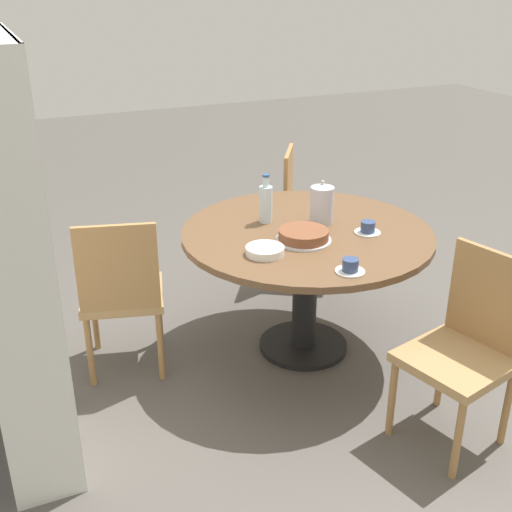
{
  "coord_description": "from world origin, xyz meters",
  "views": [
    {
      "loc": [
        -2.78,
        1.54,
        2.0
      ],
      "look_at": [
        0.0,
        0.3,
        0.63
      ],
      "focal_mm": 45.0,
      "sensor_mm": 36.0,
      "label": 1
    }
  ],
  "objects_px": {
    "chair_c": "(307,211)",
    "bookshelf": "(15,263)",
    "cup_b": "(368,228)",
    "chair_b": "(466,346)",
    "coffee_pot": "(322,204)",
    "water_bottle": "(266,203)",
    "cup_a": "(350,267)",
    "chair_a": "(122,292)",
    "cake_main": "(304,236)"
  },
  "relations": [
    {
      "from": "bookshelf",
      "to": "cup_b",
      "type": "distance_m",
      "value": 1.75
    },
    {
      "from": "chair_a",
      "to": "cup_b",
      "type": "relative_size",
      "value": 6.47
    },
    {
      "from": "bookshelf",
      "to": "cup_b",
      "type": "relative_size",
      "value": 12.95
    },
    {
      "from": "chair_a",
      "to": "chair_c",
      "type": "relative_size",
      "value": 1.0
    },
    {
      "from": "cup_a",
      "to": "cup_b",
      "type": "relative_size",
      "value": 1.0
    },
    {
      "from": "chair_b",
      "to": "bookshelf",
      "type": "relative_size",
      "value": 0.5
    },
    {
      "from": "coffee_pot",
      "to": "cup_b",
      "type": "height_order",
      "value": "coffee_pot"
    },
    {
      "from": "cup_b",
      "to": "water_bottle",
      "type": "bearing_deg",
      "value": 48.68
    },
    {
      "from": "chair_c",
      "to": "water_bottle",
      "type": "distance_m",
      "value": 0.98
    },
    {
      "from": "chair_c",
      "to": "chair_a",
      "type": "bearing_deg",
      "value": 147.41
    },
    {
      "from": "chair_a",
      "to": "coffee_pot",
      "type": "xyz_separation_m",
      "value": [
        -0.12,
        -1.1,
        0.36
      ]
    },
    {
      "from": "chair_b",
      "to": "cake_main",
      "type": "height_order",
      "value": "chair_b"
    },
    {
      "from": "chair_b",
      "to": "coffee_pot",
      "type": "xyz_separation_m",
      "value": [
        1.02,
        0.17,
        0.36
      ]
    },
    {
      "from": "cake_main",
      "to": "cup_a",
      "type": "bearing_deg",
      "value": -176.62
    },
    {
      "from": "chair_c",
      "to": "bookshelf",
      "type": "relative_size",
      "value": 0.5
    },
    {
      "from": "coffee_pot",
      "to": "cup_b",
      "type": "distance_m",
      "value": 0.29
    },
    {
      "from": "chair_b",
      "to": "chair_c",
      "type": "height_order",
      "value": "same"
    },
    {
      "from": "water_bottle",
      "to": "chair_c",
      "type": "bearing_deg",
      "value": -43.16
    },
    {
      "from": "coffee_pot",
      "to": "water_bottle",
      "type": "bearing_deg",
      "value": 63.88
    },
    {
      "from": "bookshelf",
      "to": "water_bottle",
      "type": "bearing_deg",
      "value": 104.6
    },
    {
      "from": "chair_c",
      "to": "cake_main",
      "type": "relative_size",
      "value": 3.13
    },
    {
      "from": "coffee_pot",
      "to": "cup_a",
      "type": "relative_size",
      "value": 1.75
    },
    {
      "from": "chair_a",
      "to": "bookshelf",
      "type": "distance_m",
      "value": 0.72
    },
    {
      "from": "chair_a",
      "to": "coffee_pot",
      "type": "distance_m",
      "value": 1.16
    },
    {
      "from": "coffee_pot",
      "to": "cup_b",
      "type": "bearing_deg",
      "value": -148.05
    },
    {
      "from": "chair_a",
      "to": "coffee_pot",
      "type": "relative_size",
      "value": 3.69
    },
    {
      "from": "bookshelf",
      "to": "water_bottle",
      "type": "relative_size",
      "value": 6.62
    },
    {
      "from": "chair_b",
      "to": "bookshelf",
      "type": "distance_m",
      "value": 1.98
    },
    {
      "from": "coffee_pot",
      "to": "water_bottle",
      "type": "height_order",
      "value": "water_bottle"
    },
    {
      "from": "water_bottle",
      "to": "cup_a",
      "type": "xyz_separation_m",
      "value": [
        -0.74,
        -0.08,
        -0.08
      ]
    },
    {
      "from": "water_bottle",
      "to": "cake_main",
      "type": "xyz_separation_m",
      "value": [
        -0.33,
        -0.06,
        -0.08
      ]
    },
    {
      "from": "chair_c",
      "to": "cup_a",
      "type": "relative_size",
      "value": 6.47
    },
    {
      "from": "bookshelf",
      "to": "cup_a",
      "type": "bearing_deg",
      "value": 74.27
    },
    {
      "from": "bookshelf",
      "to": "chair_a",
      "type": "bearing_deg",
      "value": 123.83
    },
    {
      "from": "chair_c",
      "to": "coffee_pot",
      "type": "relative_size",
      "value": 3.69
    },
    {
      "from": "chair_a",
      "to": "chair_b",
      "type": "distance_m",
      "value": 1.71
    },
    {
      "from": "chair_c",
      "to": "chair_b",
      "type": "bearing_deg",
      "value": -153.28
    },
    {
      "from": "bookshelf",
      "to": "cup_b",
      "type": "height_order",
      "value": "bookshelf"
    },
    {
      "from": "bookshelf",
      "to": "cake_main",
      "type": "relative_size",
      "value": 6.26
    },
    {
      "from": "cup_b",
      "to": "chair_c",
      "type": "bearing_deg",
      "value": -11.11
    },
    {
      "from": "coffee_pot",
      "to": "water_bottle",
      "type": "relative_size",
      "value": 0.9
    },
    {
      "from": "coffee_pot",
      "to": "chair_b",
      "type": "bearing_deg",
      "value": -170.48
    },
    {
      "from": "chair_a",
      "to": "chair_b",
      "type": "bearing_deg",
      "value": 153.03
    },
    {
      "from": "water_bottle",
      "to": "cup_b",
      "type": "xyz_separation_m",
      "value": [
        -0.37,
        -0.42,
        -0.08
      ]
    },
    {
      "from": "chair_a",
      "to": "chair_b",
      "type": "xyz_separation_m",
      "value": [
        -1.14,
        -1.27,
        0.0
      ]
    },
    {
      "from": "chair_b",
      "to": "chair_c",
      "type": "bearing_deg",
      "value": 160.72
    },
    {
      "from": "cake_main",
      "to": "cup_a",
      "type": "height_order",
      "value": "cup_a"
    },
    {
      "from": "bookshelf",
      "to": "coffee_pot",
      "type": "bearing_deg",
      "value": 97.5
    },
    {
      "from": "chair_c",
      "to": "bookshelf",
      "type": "height_order",
      "value": "bookshelf"
    },
    {
      "from": "chair_a",
      "to": "cup_a",
      "type": "distance_m",
      "value": 1.2
    }
  ]
}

